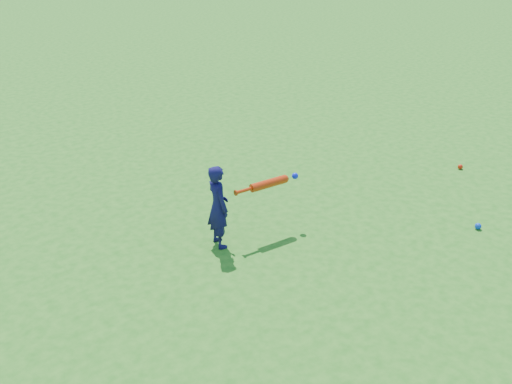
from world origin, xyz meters
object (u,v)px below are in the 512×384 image
child (218,206)px  ground_ball_red (460,167)px  bat_swing (271,183)px  ground_ball_blue (478,226)px

child → ground_ball_red: bearing=-85.3°
ground_ball_red → bat_swing: 3.41m
ground_ball_blue → child: bearing=147.4°
bat_swing → ground_ball_blue: bearing=-33.1°
ground_ball_blue → bat_swing: bearing=141.4°
ground_ball_red → bat_swing: (-3.33, 0.38, 0.58)m
child → ground_ball_blue: 3.11m
child → ground_ball_red: (4.00, -0.50, -0.45)m
child → ground_ball_blue: child is taller
ground_ball_red → bat_swing: size_ratio=0.08×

